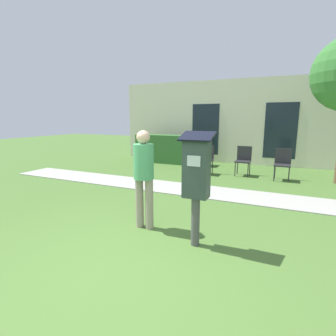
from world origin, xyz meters
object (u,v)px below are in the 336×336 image
at_px(parking_meter, 196,175).
at_px(person_standing, 144,172).
at_px(outdoor_chair_left, 206,157).
at_px(outdoor_chair_right, 283,162).
at_px(outdoor_chair_middle, 244,158).

bearing_deg(parking_meter, person_standing, 166.77).
height_order(outdoor_chair_left, outdoor_chair_right, same).
height_order(parking_meter, outdoor_chair_right, parking_meter).
bearing_deg(outdoor_chair_right, outdoor_chair_middle, -166.48).
bearing_deg(outdoor_chair_middle, outdoor_chair_right, -21.99).
distance_m(parking_meter, outdoor_chair_middle, 5.00).
height_order(person_standing, outdoor_chair_right, person_standing).
relative_size(parking_meter, person_standing, 1.01).
height_order(person_standing, outdoor_chair_left, person_standing).
distance_m(outdoor_chair_middle, outdoor_chair_right, 1.13).
xyz_separation_m(outdoor_chair_left, outdoor_chair_right, (2.24, 0.10, 0.00)).
relative_size(parking_meter, outdoor_chair_middle, 1.77).
bearing_deg(person_standing, parking_meter, 12.56).
bearing_deg(outdoor_chair_left, outdoor_chair_middle, 9.11).
distance_m(outdoor_chair_left, outdoor_chair_right, 2.24).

